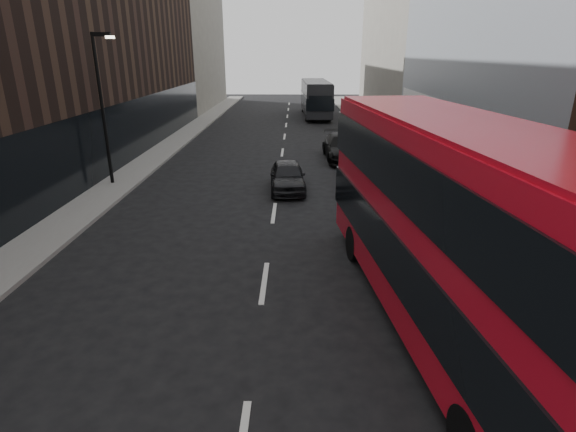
{
  "coord_description": "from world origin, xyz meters",
  "views": [
    {
      "loc": [
        0.89,
        -3.57,
        6.29
      ],
      "look_at": [
        0.71,
        6.8,
        2.5
      ],
      "focal_mm": 28.0,
      "sensor_mm": 36.0,
      "label": 1
    }
  ],
  "objects_px": {
    "red_bus": "(455,221)",
    "car_a": "(287,176)",
    "car_b": "(361,170)",
    "car_c": "(342,147)",
    "grey_bus": "(316,98)",
    "street_lamp": "(103,100)"
  },
  "relations": [
    {
      "from": "car_b",
      "to": "car_a",
      "type": "bearing_deg",
      "value": -165.0
    },
    {
      "from": "grey_bus",
      "to": "car_a",
      "type": "distance_m",
      "value": 26.73
    },
    {
      "from": "grey_bus",
      "to": "car_b",
      "type": "bearing_deg",
      "value": -89.16
    },
    {
      "from": "red_bus",
      "to": "grey_bus",
      "type": "bearing_deg",
      "value": 85.68
    },
    {
      "from": "red_bus",
      "to": "car_b",
      "type": "xyz_separation_m",
      "value": [
        -0.27,
        12.61,
        -2.03
      ]
    },
    {
      "from": "red_bus",
      "to": "car_a",
      "type": "distance_m",
      "value": 12.32
    },
    {
      "from": "red_bus",
      "to": "grey_bus",
      "type": "xyz_separation_m",
      "value": [
        -1.54,
        38.07,
        -0.84
      ]
    },
    {
      "from": "red_bus",
      "to": "car_b",
      "type": "height_order",
      "value": "red_bus"
    },
    {
      "from": "street_lamp",
      "to": "red_bus",
      "type": "xyz_separation_m",
      "value": [
        12.68,
        -12.12,
        -1.43
      ]
    },
    {
      "from": "red_bus",
      "to": "grey_bus",
      "type": "height_order",
      "value": "red_bus"
    },
    {
      "from": "car_b",
      "to": "car_c",
      "type": "distance_m",
      "value": 5.52
    },
    {
      "from": "car_c",
      "to": "car_a",
      "type": "bearing_deg",
      "value": -118.94
    },
    {
      "from": "car_b",
      "to": "car_c",
      "type": "relative_size",
      "value": 0.83
    },
    {
      "from": "car_a",
      "to": "car_b",
      "type": "bearing_deg",
      "value": 13.85
    },
    {
      "from": "car_c",
      "to": "red_bus",
      "type": "bearing_deg",
      "value": -90.47
    },
    {
      "from": "street_lamp",
      "to": "car_a",
      "type": "bearing_deg",
      "value": -4.17
    },
    {
      "from": "grey_bus",
      "to": "car_b",
      "type": "relative_size",
      "value": 2.53
    },
    {
      "from": "street_lamp",
      "to": "grey_bus",
      "type": "xyz_separation_m",
      "value": [
        11.14,
        25.95,
        -2.27
      ]
    },
    {
      "from": "car_a",
      "to": "car_c",
      "type": "xyz_separation_m",
      "value": [
        3.29,
        6.64,
        0.07
      ]
    },
    {
      "from": "street_lamp",
      "to": "grey_bus",
      "type": "height_order",
      "value": "street_lamp"
    },
    {
      "from": "car_b",
      "to": "grey_bus",
      "type": "bearing_deg",
      "value": 90.8
    },
    {
      "from": "grey_bus",
      "to": "car_c",
      "type": "bearing_deg",
      "value": -89.53
    }
  ]
}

